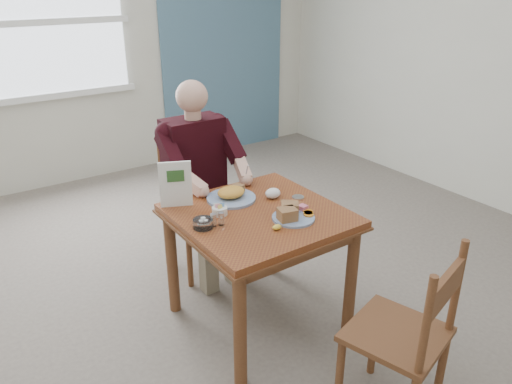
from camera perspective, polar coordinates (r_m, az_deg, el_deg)
floor at (r=3.27m, az=0.31°, el=-14.24°), size 6.00×6.00×0.00m
wall_back at (r=5.35m, az=-19.18°, el=15.92°), size 5.50×0.00×5.50m
accent_panel at (r=5.98m, az=-3.67°, el=17.79°), size 1.60×0.02×2.80m
lemon_wedge at (r=2.67m, az=2.40°, el=-4.04°), size 0.06×0.04×0.03m
napkin at (r=3.04m, az=1.94°, el=-0.14°), size 0.10×0.08×0.06m
metal_dish at (r=3.06m, az=4.82°, el=-0.60°), size 0.09×0.09×0.01m
window at (r=5.21m, az=-23.75°, el=17.32°), size 1.72×0.04×1.42m
table at (r=2.92m, az=0.34°, el=-4.29°), size 0.92×0.92×0.75m
chair_far at (r=3.60m, az=-6.97°, el=-1.62°), size 0.42×0.42×0.95m
chair_near at (r=2.48m, az=16.78°, el=-15.48°), size 0.52×0.52×0.95m
diner at (r=3.40m, az=-6.53°, el=2.91°), size 0.53×0.56×1.39m
near_plate at (r=2.79m, az=4.08°, el=-2.49°), size 0.31×0.31×0.08m
far_plate at (r=3.02m, az=-2.81°, el=-0.29°), size 0.38×0.38×0.08m
caddy at (r=2.84m, az=-4.17°, el=-2.15°), size 0.11×0.11×0.07m
shakers at (r=2.71m, az=-4.45°, el=-3.13°), size 0.08×0.05×0.07m
creamer at (r=2.70m, az=-6.06°, el=-3.58°), size 0.15×0.15×0.05m
menu at (r=2.92m, az=-9.18°, el=0.91°), size 0.18×0.09×0.28m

